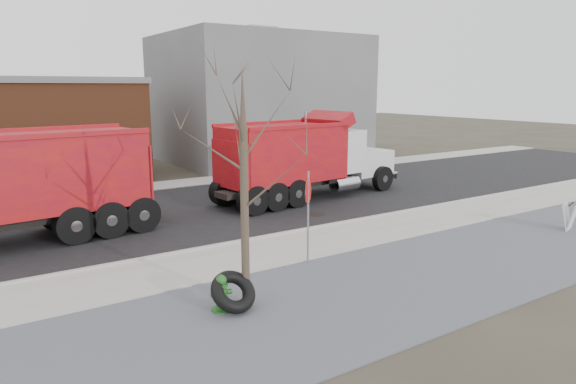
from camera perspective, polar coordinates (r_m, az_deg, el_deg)
ground at (r=15.43m, az=1.20°, el=-6.46°), size 120.00×120.00×0.00m
gravel_verge at (r=12.87m, az=10.17°, el=-10.34°), size 60.00×5.00×0.03m
sidewalk at (r=15.62m, az=0.68°, el=-6.11°), size 60.00×2.50×0.06m
curb at (r=16.66m, az=-1.82°, el=-4.89°), size 60.00×0.15×0.11m
road at (r=20.74m, az=-8.67°, el=-1.84°), size 60.00×9.40×0.02m
far_sidewalk at (r=25.93m, az=-13.93°, el=0.70°), size 60.00×2.00×0.06m
building_grey at (r=34.73m, az=-3.34°, el=10.29°), size 12.00×10.00×8.00m
bare_tree at (r=10.89m, az=-4.94°, el=3.70°), size 3.20×3.20×5.20m
fire_hydrant at (r=11.37m, az=-7.39°, el=-11.26°), size 0.48×0.46×0.84m
truck_tire at (r=11.33m, az=-6.10°, el=-10.96°), size 1.12×1.05×0.90m
stop_sign at (r=13.84m, az=2.26°, el=-0.98°), size 0.54×0.49×2.58m
sandwich_board at (r=19.74m, az=28.83°, el=-2.42°), size 0.76×0.60×0.92m
dump_truck_red_a at (r=22.11m, az=1.82°, el=4.03°), size 9.25×3.48×3.68m
dump_truck_red_b at (r=17.60m, az=-28.44°, el=0.95°), size 9.27×3.45×3.84m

